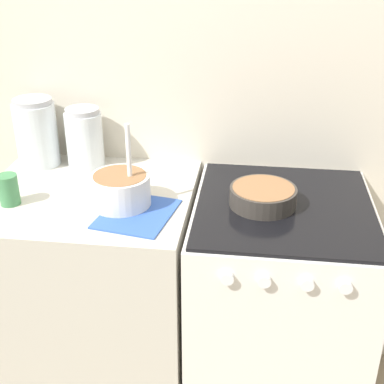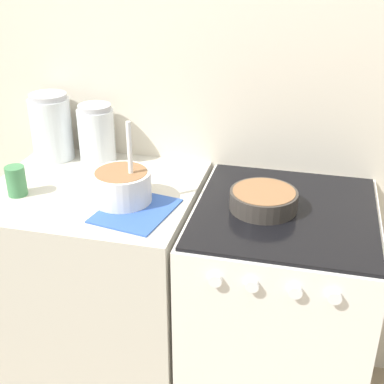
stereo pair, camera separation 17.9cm
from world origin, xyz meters
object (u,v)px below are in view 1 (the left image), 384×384
Objects in this scene: storage_jar_middle at (85,142)px; tin_can at (9,190)px; baking_pan at (263,196)px; stove at (275,312)px; mixing_bowl at (121,188)px; storage_jar_left at (37,137)px.

storage_jar_middle is 2.22× the size of tin_can.
tin_can is (-0.85, -0.10, 0.02)m from baking_pan.
storage_jar_middle is (-0.69, 0.24, 0.07)m from baking_pan.
baking_pan is (-0.08, -0.01, 0.50)m from stove.
mixing_bowl is at bearing -54.82° from storage_jar_middle.
storage_jar_middle is (0.19, 0.00, -0.01)m from storage_jar_left.
stove is 3.90× the size of storage_jar_middle.
mixing_bowl reaches higher than storage_jar_left.
storage_jar_left is 0.35m from tin_can.
stove is 4.07× the size of baking_pan.
storage_jar_left reaches higher than baking_pan.
stove is 0.50m from baking_pan.
mixing_bowl reaches higher than stove.
baking_pan is at bearing -15.41° from storage_jar_left.
mixing_bowl reaches higher than storage_jar_middle.
mixing_bowl is 1.24× the size of storage_jar_middle.
storage_jar_left is (-0.96, 0.23, 0.58)m from stove.
mixing_bowl is 0.51m from storage_jar_left.
tin_can is at bearing -115.37° from storage_jar_middle.
stove is at bearing -16.73° from storage_jar_middle.
storage_jar_left is at bearing 164.59° from baking_pan.
storage_jar_left is (-0.88, 0.24, 0.08)m from baking_pan.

